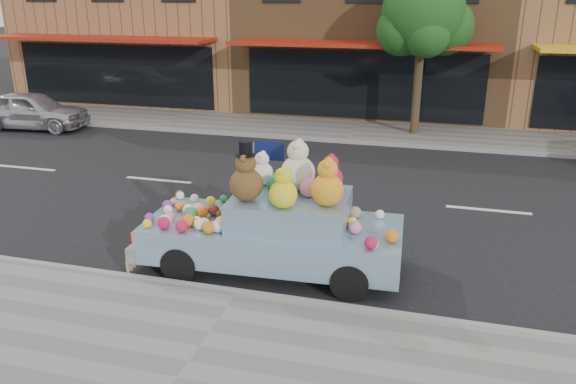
% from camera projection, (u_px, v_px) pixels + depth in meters
% --- Properties ---
extents(ground, '(120.00, 120.00, 0.00)m').
position_uv_depth(ground, '(311.00, 194.00, 13.33)').
color(ground, black).
rests_on(ground, ground).
extents(near_sidewalk, '(60.00, 3.00, 0.12)m').
position_uv_depth(near_sidewalk, '(200.00, 349.00, 7.40)').
color(near_sidewalk, gray).
rests_on(near_sidewalk, ground).
extents(far_sidewalk, '(60.00, 3.00, 0.12)m').
position_uv_depth(far_sidewalk, '(354.00, 131.00, 19.22)').
color(far_sidewalk, gray).
rests_on(far_sidewalk, ground).
extents(near_kerb, '(60.00, 0.12, 0.13)m').
position_uv_depth(near_kerb, '(239.00, 294.00, 8.76)').
color(near_kerb, gray).
rests_on(near_kerb, ground).
extents(far_kerb, '(60.00, 0.12, 0.13)m').
position_uv_depth(far_kerb, '(347.00, 141.00, 17.86)').
color(far_kerb, gray).
rests_on(far_kerb, ground).
extents(storefront_left, '(10.00, 9.80, 7.30)m').
position_uv_depth(storefront_left, '(158.00, 14.00, 25.50)').
color(storefront_left, '#8F5E3C').
rests_on(storefront_left, ground).
extents(storefront_mid, '(10.00, 9.80, 7.30)m').
position_uv_depth(storefront_mid, '(379.00, 16.00, 23.00)').
color(storefront_mid, olive).
rests_on(storefront_mid, ground).
extents(street_tree, '(3.00, 2.70, 5.22)m').
position_uv_depth(street_tree, '(423.00, 21.00, 17.55)').
color(street_tree, '#38281C').
rests_on(street_tree, ground).
extents(car_silver, '(4.02, 1.94, 1.32)m').
position_uv_depth(car_silver, '(32.00, 110.00, 19.56)').
color(car_silver, '#B6B5BA').
rests_on(car_silver, ground).
extents(art_car, '(4.57, 1.98, 2.33)m').
position_uv_depth(art_car, '(275.00, 225.00, 9.46)').
color(art_car, black).
rests_on(art_car, ground).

